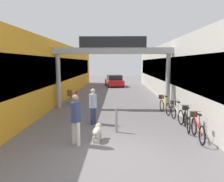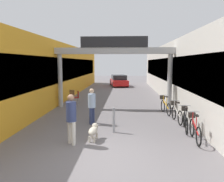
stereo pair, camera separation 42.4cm
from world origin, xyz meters
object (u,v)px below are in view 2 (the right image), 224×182
object	(u,v)px
pedestrian_with_dog	(71,116)
parked_car_red	(119,81)
bicycle_red_nearest	(194,128)
cafe_chair_wood_farther	(73,95)
bollard_post_metal	(114,120)
dog_on_leash	(93,130)
bicycle_orange_farthest	(165,105)
bicycle_black_second	(185,119)
pedestrian_companion	(92,104)
cafe_chair_red_nearer	(77,96)
bicycle_silver_third	(176,113)

from	to	relation	value
pedestrian_with_dog	parked_car_red	size ratio (longest dim) A/B	0.41
bicycle_red_nearest	pedestrian_with_dog	bearing A→B (deg)	-171.13
pedestrian_with_dog	cafe_chair_wood_farther	bearing A→B (deg)	103.29
bollard_post_metal	parked_car_red	distance (m)	17.28
bicycle_red_nearest	cafe_chair_wood_farther	distance (m)	9.39
dog_on_leash	bicycle_orange_farthest	xyz separation A→B (m)	(3.30, 4.36, 0.09)
bicycle_black_second	bicycle_red_nearest	bearing A→B (deg)	-90.01
pedestrian_companion	bicycle_orange_farthest	xyz separation A→B (m)	(3.68, 2.27, -0.48)
bicycle_orange_farthest	parked_car_red	xyz separation A→B (m)	(-2.95, 13.82, 0.21)
cafe_chair_red_nearer	parked_car_red	xyz separation A→B (m)	(2.43, 11.59, 0.10)
bollard_post_metal	bicycle_red_nearest	bearing A→B (deg)	-13.08
bicycle_silver_third	bollard_post_metal	distance (m)	3.34
pedestrian_companion	bicycle_black_second	xyz separation A→B (m)	(3.98, -0.66, -0.48)
bicycle_black_second	dog_on_leash	bearing A→B (deg)	-158.41
cafe_chair_wood_farther	cafe_chair_red_nearer	bearing A→B (deg)	-59.93
pedestrian_companion	bicycle_silver_third	size ratio (longest dim) A/B	0.95
bollard_post_metal	cafe_chair_wood_farther	xyz separation A→B (m)	(-3.20, 6.44, 0.02)
bicycle_black_second	bollard_post_metal	world-z (taller)	bollard_post_metal
bollard_post_metal	dog_on_leash	bearing A→B (deg)	-126.92
bicycle_black_second	bollard_post_metal	xyz separation A→B (m)	(-2.92, -0.52, 0.09)
bicycle_silver_third	bicycle_black_second	bearing A→B (deg)	-86.06
dog_on_leash	cafe_chair_wood_farther	xyz separation A→B (m)	(-2.52, 7.35, 0.19)
pedestrian_companion	bicycle_red_nearest	distance (m)	4.42
bicycle_orange_farthest	cafe_chair_wood_farther	world-z (taller)	bicycle_orange_farthest
bicycle_black_second	bicycle_orange_farthest	bearing A→B (deg)	95.79
cafe_chair_red_nearer	cafe_chair_wood_farther	world-z (taller)	same
bicycle_orange_farthest	bicycle_red_nearest	bearing A→B (deg)	-85.89
bicycle_orange_farthest	cafe_chair_red_nearer	distance (m)	5.83
bicycle_black_second	bicycle_orange_farthest	size ratio (longest dim) A/B	0.99
dog_on_leash	pedestrian_companion	bearing A→B (deg)	100.19
bicycle_red_nearest	bicycle_orange_farthest	world-z (taller)	same
dog_on_leash	bicycle_orange_farthest	world-z (taller)	bicycle_orange_farthest
dog_on_leash	parked_car_red	distance (m)	18.19
pedestrian_companion	cafe_chair_wood_farther	world-z (taller)	pedestrian_companion
pedestrian_companion	parked_car_red	world-z (taller)	pedestrian_companion
bicycle_silver_third	cafe_chair_red_nearer	distance (m)	6.84
bicycle_red_nearest	bicycle_black_second	xyz separation A→B (m)	(0.00, 1.20, 0.00)
bicycle_orange_farthest	bollard_post_metal	distance (m)	4.34
bollard_post_metal	cafe_chair_wood_farther	distance (m)	7.19
bicycle_orange_farthest	cafe_chair_wood_farther	bearing A→B (deg)	152.87
dog_on_leash	bicycle_orange_farthest	bearing A→B (deg)	52.87
pedestrian_companion	parked_car_red	size ratio (longest dim) A/B	0.38
pedestrian_with_dog	dog_on_leash	size ratio (longest dim) A/B	2.23
pedestrian_companion	dog_on_leash	size ratio (longest dim) A/B	2.09
pedestrian_with_dog	pedestrian_companion	distance (m)	2.55
bicycle_silver_third	bollard_post_metal	size ratio (longest dim) A/B	1.64
pedestrian_companion	dog_on_leash	xyz separation A→B (m)	(0.38, -2.09, -0.57)
bicycle_black_second	parked_car_red	size ratio (longest dim) A/B	0.40
bicycle_orange_farthest	cafe_chair_wood_farther	size ratio (longest dim) A/B	1.89
bicycle_black_second	parked_car_red	bearing A→B (deg)	100.98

